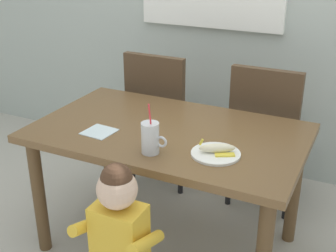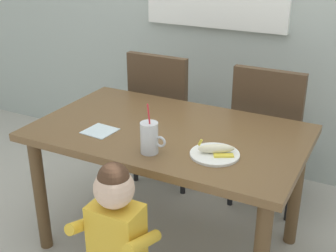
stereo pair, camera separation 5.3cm
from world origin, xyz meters
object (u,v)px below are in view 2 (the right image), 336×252
object	(u,v)px
milk_cup	(150,139)
snack_plate	(215,154)
peeled_banana	(217,149)
dining_table	(169,147)
dining_chair_right	(269,130)
toddler_standing	(116,229)
paper_napkin	(100,131)
dining_chair_left	(165,111)

from	to	relation	value
milk_cup	snack_plate	distance (m)	0.31
milk_cup	peeled_banana	bearing A→B (deg)	22.16
dining_table	milk_cup	xyz separation A→B (m)	(0.04, -0.28, 0.17)
peeled_banana	dining_chair_right	bearing A→B (deg)	87.25
dining_chair_right	toddler_standing	bearing A→B (deg)	76.62
dining_table	milk_cup	size ratio (longest dim) A/B	5.58
dining_table	paper_napkin	bearing A→B (deg)	-148.85
dining_chair_left	peeled_banana	bearing A→B (deg)	130.61
dining_chair_left	milk_cup	size ratio (longest dim) A/B	3.81
toddler_standing	snack_plate	xyz separation A→B (m)	(0.26, 0.45, 0.21)
milk_cup	paper_napkin	distance (m)	0.36
snack_plate	toddler_standing	bearing A→B (deg)	-119.74
dining_table	dining_chair_right	world-z (taller)	dining_chair_right
snack_plate	paper_napkin	size ratio (longest dim) A/B	1.53
peeled_banana	dining_chair_left	bearing A→B (deg)	130.61
dining_chair_right	toddler_standing	world-z (taller)	dining_chair_right
toddler_standing	snack_plate	bearing A→B (deg)	60.26
dining_chair_right	peeled_banana	world-z (taller)	dining_chair_right
snack_plate	peeled_banana	size ratio (longest dim) A/B	1.31
toddler_standing	paper_napkin	size ratio (longest dim) A/B	5.59
paper_napkin	toddler_standing	bearing A→B (deg)	-49.14
dining_chair_right	toddler_standing	size ratio (longest dim) A/B	1.15
toddler_standing	peeled_banana	distance (m)	0.58
milk_cup	peeled_banana	size ratio (longest dim) A/B	1.43
paper_napkin	dining_chair_right	bearing A→B (deg)	51.23
dining_table	toddler_standing	size ratio (longest dim) A/B	1.68
paper_napkin	milk_cup	bearing A→B (deg)	-14.61
dining_chair_right	milk_cup	size ratio (longest dim) A/B	3.81
dining_table	dining_chair_left	xyz separation A→B (m)	(-0.36, 0.64, -0.09)
dining_chair_left	paper_napkin	size ratio (longest dim) A/B	6.40
peeled_banana	snack_plate	bearing A→B (deg)	-129.97
dining_chair_right	dining_chair_left	bearing A→B (deg)	1.22
dining_chair_left	paper_napkin	bearing A→B (deg)	93.38
milk_cup	dining_chair_right	bearing A→B (deg)	70.64
toddler_standing	peeled_banana	world-z (taller)	toddler_standing
dining_chair_left	paper_napkin	xyz separation A→B (m)	(0.05, -0.82, 0.19)
peeled_banana	paper_napkin	world-z (taller)	peeled_banana
dining_chair_left	dining_chair_right	xyz separation A→B (m)	(0.72, 0.02, 0.00)
peeled_banana	paper_napkin	xyz separation A→B (m)	(-0.63, -0.03, -0.03)
dining_table	snack_plate	distance (m)	0.38
toddler_standing	dining_chair_right	bearing A→B (deg)	76.62
dining_table	dining_chair_left	world-z (taller)	dining_chair_left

